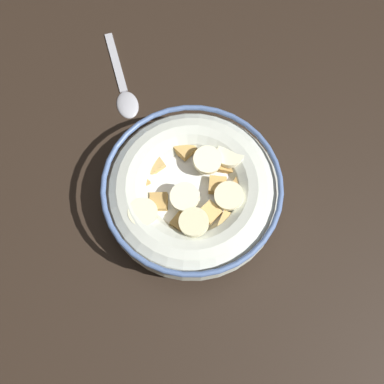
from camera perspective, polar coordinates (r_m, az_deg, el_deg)
name	(u,v)px	position (r cm, az deg, el deg)	size (l,w,h in cm)	color
ground_plane	(192,203)	(52.02, 0.00, -1.48)	(134.90, 134.90, 2.00)	black
cereal_bowl	(192,192)	(48.28, 0.03, -0.06)	(19.49, 19.49, 5.85)	beige
spoon	(124,91)	(57.78, -8.89, 12.86)	(13.10, 6.74, 0.80)	#A5A5AD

